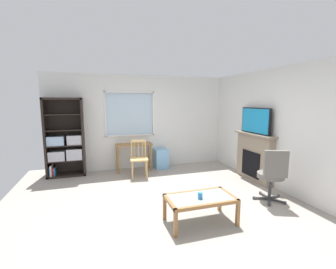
{
  "coord_description": "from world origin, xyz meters",
  "views": [
    {
      "loc": [
        -1.18,
        -3.75,
        1.85
      ],
      "look_at": [
        0.22,
        0.69,
        1.18
      ],
      "focal_mm": 24.69,
      "sensor_mm": 36.0,
      "label": 1
    }
  ],
  "objects_px": {
    "plastic_drawer_unit": "(161,158)",
    "tv": "(256,121)",
    "fireplace": "(254,157)",
    "office_chair": "(272,173)",
    "wooden_chair": "(139,158)",
    "sippy_cup": "(200,195)",
    "desk_under_window": "(134,149)",
    "coffee_table": "(200,200)",
    "bookshelf": "(65,142)"
  },
  "relations": [
    {
      "from": "fireplace",
      "to": "sippy_cup",
      "type": "bearing_deg",
      "value": -145.03
    },
    {
      "from": "wooden_chair",
      "to": "coffee_table",
      "type": "height_order",
      "value": "wooden_chair"
    },
    {
      "from": "coffee_table",
      "to": "sippy_cup",
      "type": "xyz_separation_m",
      "value": [
        -0.03,
        -0.05,
        0.1
      ]
    },
    {
      "from": "fireplace",
      "to": "tv",
      "type": "bearing_deg",
      "value": 180.0
    },
    {
      "from": "tv",
      "to": "sippy_cup",
      "type": "xyz_separation_m",
      "value": [
        -2.06,
        -1.46,
        -0.95
      ]
    },
    {
      "from": "sippy_cup",
      "to": "fireplace",
      "type": "bearing_deg",
      "value": 34.97
    },
    {
      "from": "plastic_drawer_unit",
      "to": "fireplace",
      "type": "bearing_deg",
      "value": -41.37
    },
    {
      "from": "plastic_drawer_unit",
      "to": "coffee_table",
      "type": "xyz_separation_m",
      "value": [
        -0.22,
        -3.01,
        0.08
      ]
    },
    {
      "from": "wooden_chair",
      "to": "tv",
      "type": "distance_m",
      "value": 2.89
    },
    {
      "from": "plastic_drawer_unit",
      "to": "coffee_table",
      "type": "distance_m",
      "value": 3.02
    },
    {
      "from": "office_chair",
      "to": "sippy_cup",
      "type": "bearing_deg",
      "value": -168.72
    },
    {
      "from": "bookshelf",
      "to": "sippy_cup",
      "type": "bearing_deg",
      "value": -55.1
    },
    {
      "from": "wooden_chair",
      "to": "plastic_drawer_unit",
      "type": "bearing_deg",
      "value": 38.22
    },
    {
      "from": "fireplace",
      "to": "sippy_cup",
      "type": "xyz_separation_m",
      "value": [
        -2.08,
        -1.46,
        -0.1
      ]
    },
    {
      "from": "bookshelf",
      "to": "wooden_chair",
      "type": "distance_m",
      "value": 1.87
    },
    {
      "from": "coffee_table",
      "to": "tv",
      "type": "bearing_deg",
      "value": 34.63
    },
    {
      "from": "bookshelf",
      "to": "desk_under_window",
      "type": "bearing_deg",
      "value": -3.88
    },
    {
      "from": "wooden_chair",
      "to": "office_chair",
      "type": "height_order",
      "value": "office_chair"
    },
    {
      "from": "bookshelf",
      "to": "coffee_table",
      "type": "bearing_deg",
      "value": -54.31
    },
    {
      "from": "fireplace",
      "to": "office_chair",
      "type": "height_order",
      "value": "fireplace"
    },
    {
      "from": "coffee_table",
      "to": "desk_under_window",
      "type": "bearing_deg",
      "value": 100.18
    },
    {
      "from": "fireplace",
      "to": "office_chair",
      "type": "bearing_deg",
      "value": -113.23
    },
    {
      "from": "bookshelf",
      "to": "desk_under_window",
      "type": "distance_m",
      "value": 1.7
    },
    {
      "from": "fireplace",
      "to": "coffee_table",
      "type": "height_order",
      "value": "fireplace"
    },
    {
      "from": "bookshelf",
      "to": "fireplace",
      "type": "distance_m",
      "value": 4.59
    },
    {
      "from": "bookshelf",
      "to": "plastic_drawer_unit",
      "type": "xyz_separation_m",
      "value": [
        2.44,
        -0.06,
        -0.58
      ]
    },
    {
      "from": "plastic_drawer_unit",
      "to": "sippy_cup",
      "type": "relative_size",
      "value": 5.96
    },
    {
      "from": "office_chair",
      "to": "coffee_table",
      "type": "relative_size",
      "value": 0.97
    },
    {
      "from": "wooden_chair",
      "to": "sippy_cup",
      "type": "distance_m",
      "value": 2.54
    },
    {
      "from": "desk_under_window",
      "to": "tv",
      "type": "xyz_separation_m",
      "value": [
        2.57,
        -1.56,
        0.8
      ]
    },
    {
      "from": "sippy_cup",
      "to": "coffee_table",
      "type": "bearing_deg",
      "value": 60.82
    },
    {
      "from": "wooden_chair",
      "to": "sippy_cup",
      "type": "xyz_separation_m",
      "value": [
        0.46,
        -2.5,
        -0.01
      ]
    },
    {
      "from": "bookshelf",
      "to": "coffee_table",
      "type": "xyz_separation_m",
      "value": [
        2.21,
        -3.08,
        -0.49
      ]
    },
    {
      "from": "bookshelf",
      "to": "sippy_cup",
      "type": "xyz_separation_m",
      "value": [
        2.18,
        -3.13,
        -0.39
      ]
    },
    {
      "from": "bookshelf",
      "to": "plastic_drawer_unit",
      "type": "bearing_deg",
      "value": -1.5
    },
    {
      "from": "office_chair",
      "to": "bookshelf",
      "type": "bearing_deg",
      "value": 143.33
    },
    {
      "from": "desk_under_window",
      "to": "tv",
      "type": "relative_size",
      "value": 1.01
    },
    {
      "from": "fireplace",
      "to": "desk_under_window",
      "type": "bearing_deg",
      "value": 148.89
    },
    {
      "from": "desk_under_window",
      "to": "office_chair",
      "type": "distance_m",
      "value": 3.42
    },
    {
      "from": "desk_under_window",
      "to": "tv",
      "type": "distance_m",
      "value": 3.11
    },
    {
      "from": "desk_under_window",
      "to": "coffee_table",
      "type": "distance_m",
      "value": 3.02
    },
    {
      "from": "tv",
      "to": "office_chair",
      "type": "distance_m",
      "value": 1.5
    },
    {
      "from": "plastic_drawer_unit",
      "to": "tv",
      "type": "distance_m",
      "value": 2.68
    },
    {
      "from": "bookshelf",
      "to": "desk_under_window",
      "type": "height_order",
      "value": "bookshelf"
    },
    {
      "from": "wooden_chair",
      "to": "plastic_drawer_unit",
      "type": "height_order",
      "value": "wooden_chair"
    },
    {
      "from": "bookshelf",
      "to": "fireplace",
      "type": "relative_size",
      "value": 1.59
    },
    {
      "from": "wooden_chair",
      "to": "desk_under_window",
      "type": "bearing_deg",
      "value": 94.5
    },
    {
      "from": "bookshelf",
      "to": "wooden_chair",
      "type": "xyz_separation_m",
      "value": [
        1.72,
        -0.63,
        -0.38
      ]
    },
    {
      "from": "desk_under_window",
      "to": "fireplace",
      "type": "bearing_deg",
      "value": -31.11
    },
    {
      "from": "fireplace",
      "to": "office_chair",
      "type": "xyz_separation_m",
      "value": [
        -0.49,
        -1.14,
        -0.0
      ]
    }
  ]
}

